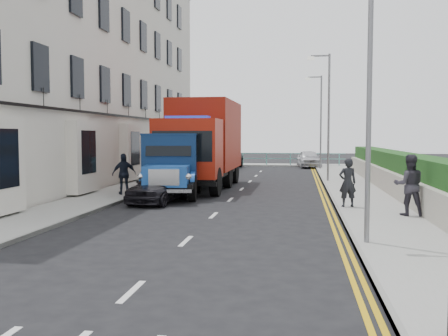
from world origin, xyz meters
TOP-DOWN VIEW (x-y plane):
  - ground at (0.00, 0.00)m, footprint 120.00×120.00m
  - pavement_west at (-5.20, 9.00)m, footprint 2.40×38.00m
  - pavement_east at (5.30, 9.00)m, footprint 2.60×38.00m
  - promenade at (0.00, 29.00)m, footprint 30.00×2.50m
  - sea_plane at (0.00, 60.00)m, footprint 120.00×120.00m
  - terrace_west at (-9.47, 13.00)m, footprint 6.31×30.20m
  - garden_east at (7.21, 9.00)m, footprint 1.45×28.00m
  - seafront_railing at (0.00, 28.20)m, footprint 13.00×0.08m
  - lamp_near at (4.18, -2.00)m, footprint 1.23×0.18m
  - lamp_mid at (4.18, 14.00)m, footprint 1.23×0.18m
  - lamp_far at (4.18, 24.00)m, footprint 1.23×0.18m
  - bedford_lorry at (-2.45, 5.99)m, footprint 2.86×5.75m
  - red_lorry at (-1.95, 10.27)m, footprint 2.86×8.25m
  - parked_car_front at (-2.62, 4.78)m, footprint 1.92×3.87m
  - parked_car_mid at (-3.20, 12.00)m, footprint 2.04×4.41m
  - parked_car_rear at (-3.60, 15.96)m, footprint 2.34×5.23m
  - seafront_car_left at (-3.23, 24.99)m, footprint 2.79×5.85m
  - seafront_car_right at (3.50, 27.00)m, footprint 2.13×4.31m
  - pedestrian_east_near at (4.40, 3.83)m, footprint 0.68×0.52m
  - pedestrian_east_far at (6.10, 2.19)m, footprint 0.95×0.75m
  - pedestrian_west_near at (-4.54, 6.20)m, footprint 1.07×0.89m
  - pedestrian_west_far at (-4.40, 9.42)m, footprint 0.91×0.86m

SIDE VIEW (x-z plane):
  - ground at x=0.00m, z-range 0.00..0.00m
  - sea_plane at x=0.00m, z-range 0.00..0.00m
  - pavement_west at x=-5.20m, z-range 0.00..0.12m
  - pavement_east at x=5.30m, z-range 0.00..0.12m
  - promenade at x=0.00m, z-range 0.00..0.12m
  - seafront_railing at x=0.00m, z-range 0.03..1.14m
  - parked_car_front at x=-2.62m, z-range 0.00..1.27m
  - parked_car_mid at x=-3.20m, z-range 0.00..1.40m
  - seafront_car_right at x=3.50m, z-range 0.00..1.41m
  - parked_car_rear at x=-3.60m, z-range 0.00..1.49m
  - seafront_car_left at x=-3.23m, z-range 0.00..1.61m
  - garden_east at x=7.21m, z-range 0.02..1.77m
  - pedestrian_west_far at x=-4.40m, z-range 0.12..1.68m
  - pedestrian_east_near at x=4.40m, z-range 0.12..1.80m
  - pedestrian_west_near at x=-4.54m, z-range 0.12..1.83m
  - pedestrian_east_far at x=6.10m, z-range 0.12..2.01m
  - bedford_lorry at x=-2.45m, z-range -0.10..2.52m
  - red_lorry at x=-1.95m, z-range 0.14..4.45m
  - lamp_near at x=4.18m, z-range 0.50..7.50m
  - lamp_mid at x=4.18m, z-range 0.50..7.50m
  - lamp_far at x=4.18m, z-range 0.50..7.50m
  - terrace_west at x=-9.47m, z-range 0.04..14.29m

